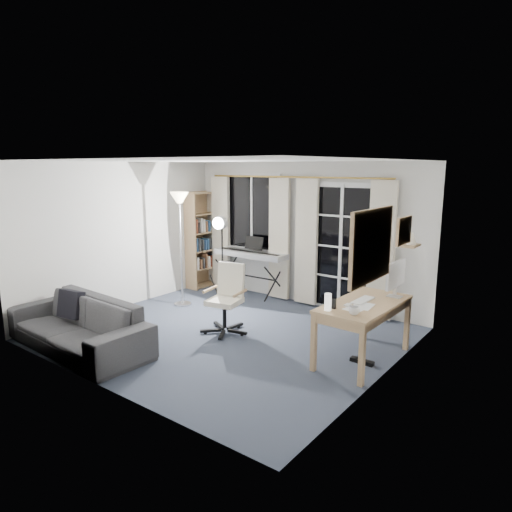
% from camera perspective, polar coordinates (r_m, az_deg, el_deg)
% --- Properties ---
extents(floor, '(4.50, 4.00, 0.02)m').
position_cam_1_polar(floor, '(6.54, -3.64, -9.79)').
color(floor, '#384052').
rests_on(floor, ground).
extents(window, '(1.20, 0.08, 1.40)m').
position_cam_1_polar(window, '(8.34, -0.40, 5.47)').
color(window, white).
rests_on(window, floor).
extents(french_door, '(1.32, 0.09, 2.11)m').
position_cam_1_polar(french_door, '(7.46, 10.64, 0.92)').
color(french_door, white).
rests_on(french_door, floor).
extents(curtains, '(3.60, 0.07, 2.13)m').
position_cam_1_polar(curtains, '(7.80, 4.52, 2.04)').
color(curtains, gold).
rests_on(curtains, floor).
extents(bookshelf, '(0.31, 0.87, 1.85)m').
position_cam_1_polar(bookshelf, '(8.99, -6.51, 1.82)').
color(bookshelf, tan).
rests_on(bookshelf, floor).
extents(torchiere_lamp, '(0.37, 0.37, 1.91)m').
position_cam_1_polar(torchiere_lamp, '(7.62, -9.49, 5.09)').
color(torchiere_lamp, '#B2B2B7').
rests_on(torchiere_lamp, floor).
extents(keyboard_piano, '(1.41, 0.69, 1.02)m').
position_cam_1_polar(keyboard_piano, '(8.14, -0.70, 0.14)').
color(keyboard_piano, black).
rests_on(keyboard_piano, floor).
extents(studio_light, '(0.32, 0.32, 1.57)m').
position_cam_1_polar(studio_light, '(7.33, -4.45, 2.78)').
color(studio_light, black).
rests_on(studio_light, floor).
extents(office_chair, '(0.68, 0.67, 0.98)m').
position_cam_1_polar(office_chair, '(6.51, -3.50, -4.47)').
color(office_chair, black).
rests_on(office_chair, floor).
extents(desk, '(0.72, 1.38, 0.73)m').
position_cam_1_polar(desk, '(5.65, 13.35, -6.55)').
color(desk, tan).
rests_on(desk, floor).
extents(monitor, '(0.18, 0.52, 0.46)m').
position_cam_1_polar(monitor, '(5.89, 17.04, -2.34)').
color(monitor, silver).
rests_on(monitor, desk).
extents(desk_clutter, '(0.44, 0.82, 0.92)m').
position_cam_1_polar(desk_clutter, '(5.51, 11.74, -7.70)').
color(desk_clutter, white).
rests_on(desk_clutter, desk).
extents(mug, '(0.12, 0.10, 0.12)m').
position_cam_1_polar(mug, '(5.13, 12.17, -6.57)').
color(mug, silver).
rests_on(mug, desk).
extents(wall_mirror, '(0.04, 0.94, 0.74)m').
position_cam_1_polar(wall_mirror, '(4.69, 14.23, 1.27)').
color(wall_mirror, tan).
rests_on(wall_mirror, floor).
extents(framed_print, '(0.03, 0.42, 0.32)m').
position_cam_1_polar(framed_print, '(5.51, 17.99, 3.03)').
color(framed_print, tan).
rests_on(framed_print, floor).
extents(wall_shelf, '(0.16, 0.30, 0.18)m').
position_cam_1_polar(wall_shelf, '(6.03, 18.85, 1.79)').
color(wall_shelf, tan).
rests_on(wall_shelf, floor).
extents(sofa, '(2.23, 0.73, 0.86)m').
position_cam_1_polar(sofa, '(6.34, -21.53, -7.03)').
color(sofa, '#29292B').
rests_on(sofa, floor).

